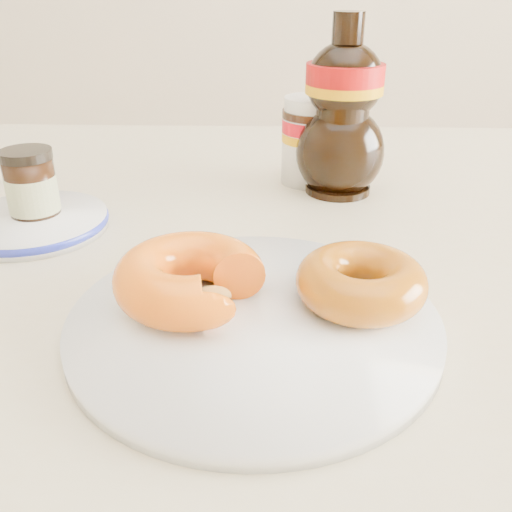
{
  "coord_description": "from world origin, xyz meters",
  "views": [
    {
      "loc": [
        -0.02,
        -0.4,
        0.99
      ],
      "look_at": [
        -0.03,
        -0.0,
        0.79
      ],
      "focal_mm": 40.0,
      "sensor_mm": 36.0,
      "label": 1
    }
  ],
  "objects_px": {
    "plate": "(254,321)",
    "nutella_jar": "(312,137)",
    "dining_table": "(289,314)",
    "syrup_bottle": "(343,107)",
    "donut_bitten": "(190,278)",
    "blue_rim_saucer": "(33,222)",
    "donut_whole": "(361,282)",
    "dark_jar": "(32,190)"
  },
  "relations": [
    {
      "from": "plate",
      "to": "nutella_jar",
      "type": "relative_size",
      "value": 2.61
    },
    {
      "from": "plate",
      "to": "dining_table",
      "type": "bearing_deg",
      "value": 78.48
    },
    {
      "from": "nutella_jar",
      "to": "plate",
      "type": "bearing_deg",
      "value": -100.06
    },
    {
      "from": "syrup_bottle",
      "to": "plate",
      "type": "bearing_deg",
      "value": -106.83
    },
    {
      "from": "donut_bitten",
      "to": "nutella_jar",
      "type": "relative_size",
      "value": 1.1
    },
    {
      "from": "dining_table",
      "to": "blue_rim_saucer",
      "type": "distance_m",
      "value": 0.28
    },
    {
      "from": "donut_bitten",
      "to": "blue_rim_saucer",
      "type": "height_order",
      "value": "donut_bitten"
    },
    {
      "from": "donut_bitten",
      "to": "donut_whole",
      "type": "relative_size",
      "value": 1.16
    },
    {
      "from": "plate",
      "to": "donut_whole",
      "type": "bearing_deg",
      "value": 14.2
    },
    {
      "from": "blue_rim_saucer",
      "to": "nutella_jar",
      "type": "bearing_deg",
      "value": 28.62
    },
    {
      "from": "blue_rim_saucer",
      "to": "donut_whole",
      "type": "bearing_deg",
      "value": -26.32
    },
    {
      "from": "dining_table",
      "to": "nutella_jar",
      "type": "distance_m",
      "value": 0.23
    },
    {
      "from": "nutella_jar",
      "to": "syrup_bottle",
      "type": "distance_m",
      "value": 0.06
    },
    {
      "from": "plate",
      "to": "nutella_jar",
      "type": "bearing_deg",
      "value": 79.94
    },
    {
      "from": "syrup_bottle",
      "to": "nutella_jar",
      "type": "bearing_deg",
      "value": 131.01
    },
    {
      "from": "syrup_bottle",
      "to": "blue_rim_saucer",
      "type": "bearing_deg",
      "value": -159.04
    },
    {
      "from": "donut_bitten",
      "to": "dining_table",
      "type": "bearing_deg",
      "value": 50.34
    },
    {
      "from": "donut_bitten",
      "to": "blue_rim_saucer",
      "type": "relative_size",
      "value": 0.75
    },
    {
      "from": "donut_whole",
      "to": "blue_rim_saucer",
      "type": "distance_m",
      "value": 0.34
    },
    {
      "from": "donut_bitten",
      "to": "dark_jar",
      "type": "xyz_separation_m",
      "value": [
        -0.18,
        0.16,
        0.01
      ]
    },
    {
      "from": "nutella_jar",
      "to": "donut_whole",
      "type": "bearing_deg",
      "value": -86.29
    },
    {
      "from": "donut_whole",
      "to": "plate",
      "type": "bearing_deg",
      "value": -165.8
    },
    {
      "from": "plate",
      "to": "syrup_bottle",
      "type": "bearing_deg",
      "value": 73.17
    },
    {
      "from": "blue_rim_saucer",
      "to": "donut_bitten",
      "type": "bearing_deg",
      "value": -40.43
    },
    {
      "from": "donut_whole",
      "to": "blue_rim_saucer",
      "type": "relative_size",
      "value": 0.64
    },
    {
      "from": "donut_whole",
      "to": "dining_table",
      "type": "bearing_deg",
      "value": 109.58
    },
    {
      "from": "donut_whole",
      "to": "nutella_jar",
      "type": "distance_m",
      "value": 0.31
    },
    {
      "from": "plate",
      "to": "dark_jar",
      "type": "relative_size",
      "value": 3.33
    },
    {
      "from": "donut_whole",
      "to": "blue_rim_saucer",
      "type": "height_order",
      "value": "donut_whole"
    },
    {
      "from": "syrup_bottle",
      "to": "dark_jar",
      "type": "height_order",
      "value": "syrup_bottle"
    },
    {
      "from": "dark_jar",
      "to": "syrup_bottle",
      "type": "bearing_deg",
      "value": 19.76
    },
    {
      "from": "dining_table",
      "to": "nutella_jar",
      "type": "relative_size",
      "value": 13.68
    },
    {
      "from": "donut_bitten",
      "to": "dark_jar",
      "type": "bearing_deg",
      "value": 128.4
    },
    {
      "from": "plate",
      "to": "blue_rim_saucer",
      "type": "relative_size",
      "value": 1.79
    },
    {
      "from": "plate",
      "to": "dark_jar",
      "type": "bearing_deg",
      "value": 141.62
    },
    {
      "from": "dining_table",
      "to": "plate",
      "type": "relative_size",
      "value": 5.24
    },
    {
      "from": "plate",
      "to": "syrup_bottle",
      "type": "xyz_separation_m",
      "value": [
        0.09,
        0.29,
        0.09
      ]
    },
    {
      "from": "syrup_bottle",
      "to": "blue_rim_saucer",
      "type": "distance_m",
      "value": 0.35
    },
    {
      "from": "donut_bitten",
      "to": "blue_rim_saucer",
      "type": "distance_m",
      "value": 0.24
    },
    {
      "from": "donut_whole",
      "to": "dark_jar",
      "type": "distance_m",
      "value": 0.34
    },
    {
      "from": "nutella_jar",
      "to": "syrup_bottle",
      "type": "xyz_separation_m",
      "value": [
        0.03,
        -0.03,
        0.04
      ]
    },
    {
      "from": "donut_whole",
      "to": "nutella_jar",
      "type": "height_order",
      "value": "nutella_jar"
    }
  ]
}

